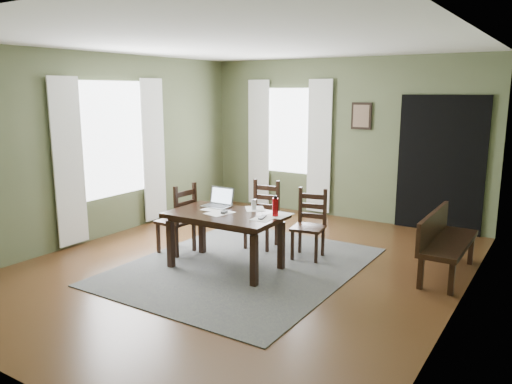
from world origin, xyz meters
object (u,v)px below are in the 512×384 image
Objects in this scene: laptop at (219,202)px; chair_back_right at (309,225)px; dining_table at (225,220)px; chair_end at (179,220)px; water_bottle at (275,207)px; chair_back_left at (263,215)px; bench at (443,238)px.

chair_back_right is at bearing 33.78° from laptop.
dining_table is 0.90m from chair_end.
dining_table is 0.65m from water_bottle.
chair_back_left is at bearing 73.33° from laptop.
chair_back_right reaches higher than bench.
dining_table is at bearing 117.78° from bench.
laptop is (-0.96, -0.67, 0.32)m from chair_back_right.
bench is 2.77m from laptop.
laptop is (-2.58, -0.95, 0.31)m from bench.
chair_back_left is 3.69× the size of water_bottle.
chair_back_left is at bearing 139.30° from chair_end.
bench is 5.37× the size of water_bottle.
bench is at bearing 110.98° from chair_end.
chair_back_left is 2.59× the size of laptop.
bench is 2.02m from water_bottle.
chair_back_right is at bearing 83.14° from water_bottle.
bench is at bearing 19.10° from laptop.
chair_end is (-0.87, 0.14, -0.15)m from dining_table.
dining_table is 5.63× the size of water_bottle.
chair_end is 1.17m from chair_back_left.
chair_back_left is 0.69× the size of bench.
laptop is at bearing 175.92° from water_bottle.
water_bottle reaches higher than bench.
water_bottle is (0.59, 0.19, 0.20)m from dining_table.
chair_back_left is at bearing 95.25° from bench.
chair_back_left is 0.82m from laptop.
water_bottle is at bearing 120.80° from bench.
dining_table is at bearing -43.16° from laptop.
bench is at bearing -2.46° from chair_back_left.
water_bottle is at bearing 16.31° from dining_table.
dining_table is at bearing -135.79° from chair_back_right.
chair_back_left reaches higher than bench.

